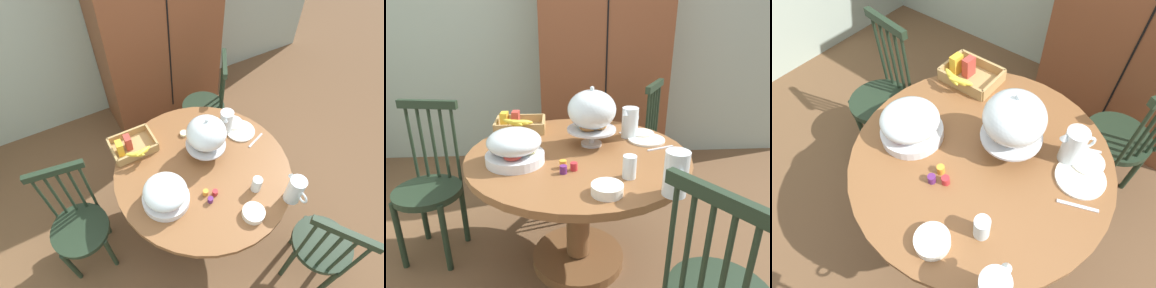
% 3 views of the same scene
% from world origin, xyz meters
% --- Properties ---
extents(ground_plane, '(10.00, 10.00, 0.00)m').
position_xyz_m(ground_plane, '(0.00, 0.00, 0.00)').
color(ground_plane, brown).
extents(wall_back, '(4.80, 0.06, 2.60)m').
position_xyz_m(wall_back, '(0.00, 1.83, 1.30)').
color(wall_back, '#9EAD9E').
rests_on(wall_back, ground_plane).
extents(wooden_armoire, '(1.18, 0.60, 1.96)m').
position_xyz_m(wooden_armoire, '(0.20, 1.50, 0.98)').
color(wooden_armoire, brown).
rests_on(wooden_armoire, ground_plane).
extents(dining_table, '(1.21, 1.21, 0.74)m').
position_xyz_m(dining_table, '(-0.11, 0.11, 0.53)').
color(dining_table, brown).
rests_on(dining_table, ground_plane).
extents(windsor_chair_near_window, '(0.40, 0.40, 0.97)m').
position_xyz_m(windsor_chair_near_window, '(-1.00, 0.26, 0.45)').
color(windsor_chair_near_window, '#1E2D1E').
rests_on(windsor_chair_near_window, ground_plane).
extents(windsor_chair_facing_door, '(0.46, 0.46, 0.97)m').
position_xyz_m(windsor_chair_facing_door, '(0.38, 0.87, 0.45)').
color(windsor_chair_facing_door, '#1E2D1E').
rests_on(windsor_chair_facing_door, ground_plane).
extents(pastry_stand_with_dome, '(0.28, 0.28, 0.34)m').
position_xyz_m(pastry_stand_with_dome, '(-0.02, 0.21, 0.94)').
color(pastry_stand_with_dome, silver).
rests_on(pastry_stand_with_dome, dining_table).
extents(fruit_platter_covered, '(0.30, 0.30, 0.18)m').
position_xyz_m(fruit_platter_covered, '(-0.44, 0.00, 0.83)').
color(fruit_platter_covered, silver).
rests_on(fruit_platter_covered, dining_table).
extents(orange_juice_pitcher, '(0.10, 0.18, 0.20)m').
position_xyz_m(orange_juice_pitcher, '(0.27, -0.37, 0.83)').
color(orange_juice_pitcher, silver).
rests_on(orange_juice_pitcher, dining_table).
extents(milk_pitcher, '(0.14, 0.15, 0.18)m').
position_xyz_m(milk_pitcher, '(0.22, 0.33, 0.82)').
color(milk_pitcher, silver).
rests_on(milk_pitcher, dining_table).
extents(cereal_basket, '(0.32, 0.30, 0.12)m').
position_xyz_m(cereal_basket, '(-0.47, 0.49, 0.78)').
color(cereal_basket, tan).
rests_on(cereal_basket, dining_table).
extents(china_plate_large, '(0.22, 0.22, 0.01)m').
position_xyz_m(china_plate_large, '(0.31, 0.26, 0.75)').
color(china_plate_large, white).
rests_on(china_plate_large, dining_table).
extents(china_plate_small, '(0.15, 0.15, 0.01)m').
position_xyz_m(china_plate_small, '(0.31, 0.35, 0.76)').
color(china_plate_small, white).
rests_on(china_plate_small, china_plate_large).
extents(cereal_bowl, '(0.14, 0.14, 0.04)m').
position_xyz_m(cereal_bowl, '(-0.01, -0.35, 0.76)').
color(cereal_bowl, white).
rests_on(cereal_bowl, dining_table).
extents(drinking_glass, '(0.06, 0.06, 0.11)m').
position_xyz_m(drinking_glass, '(0.11, -0.20, 0.80)').
color(drinking_glass, silver).
rests_on(drinking_glass, dining_table).
extents(butter_dish, '(0.06, 0.06, 0.02)m').
position_xyz_m(butter_dish, '(-0.07, 0.44, 0.75)').
color(butter_dish, beige).
rests_on(butter_dish, dining_table).
extents(jam_jar_strawberry, '(0.04, 0.04, 0.04)m').
position_xyz_m(jam_jar_strawberry, '(-0.14, -0.11, 0.76)').
color(jam_jar_strawberry, '#B7282D').
rests_on(jam_jar_strawberry, dining_table).
extents(jam_jar_apricot, '(0.04, 0.04, 0.04)m').
position_xyz_m(jam_jar_apricot, '(-0.19, -0.08, 0.76)').
color(jam_jar_apricot, orange).
rests_on(jam_jar_apricot, dining_table).
extents(jam_jar_grape, '(0.04, 0.04, 0.04)m').
position_xyz_m(jam_jar_grape, '(-0.19, -0.14, 0.76)').
color(jam_jar_grape, '#5B2366').
rests_on(jam_jar_grape, dining_table).
extents(table_knife, '(0.16, 0.07, 0.01)m').
position_xyz_m(table_knife, '(0.27, 0.39, 0.74)').
color(table_knife, silver).
rests_on(table_knife, dining_table).
extents(dinner_fork, '(0.16, 0.07, 0.01)m').
position_xyz_m(dinner_fork, '(0.25, 0.42, 0.74)').
color(dinner_fork, silver).
rests_on(dinner_fork, dining_table).
extents(soup_spoon, '(0.16, 0.07, 0.01)m').
position_xyz_m(soup_spoon, '(0.36, 0.13, 0.74)').
color(soup_spoon, silver).
rests_on(soup_spoon, dining_table).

